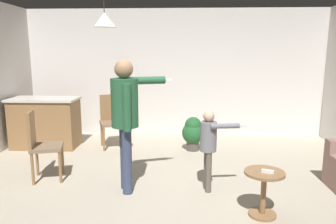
{
  "coord_description": "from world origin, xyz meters",
  "views": [
    {
      "loc": [
        0.16,
        -3.83,
        1.81
      ],
      "look_at": [
        -0.04,
        0.5,
        1.0
      ],
      "focal_mm": 34.6,
      "sensor_mm": 36.0,
      "label": 1
    }
  ],
  "objects": [
    {
      "name": "ceiling_light_pendant",
      "position": [
        -0.95,
        0.84,
        2.25
      ],
      "size": [
        0.32,
        0.32,
        0.55
      ],
      "color": "silver"
    },
    {
      "name": "spare_remote_on_table",
      "position": [
        1.08,
        -0.47,
        0.54
      ],
      "size": [
        0.13,
        0.08,
        0.04
      ],
      "primitive_type": "cube",
      "rotation": [
        0.0,
        0.0,
        1.21
      ],
      "color": "white",
      "rests_on": "side_table_by_couch"
    },
    {
      "name": "kitchen_counter",
      "position": [
        -2.45,
        2.09,
        0.48
      ],
      "size": [
        1.26,
        0.66,
        0.95
      ],
      "color": "olive",
      "rests_on": "ground"
    },
    {
      "name": "side_table_by_couch",
      "position": [
        1.06,
        -0.43,
        0.33
      ],
      "size": [
        0.44,
        0.44,
        0.52
      ],
      "color": "olive",
      "rests_on": "ground"
    },
    {
      "name": "potted_plant_corner",
      "position": [
        0.36,
        2.0,
        0.35
      ],
      "size": [
        0.41,
        0.41,
        0.63
      ],
      "color": "#4C4742",
      "rests_on": "ground"
    },
    {
      "name": "person_child",
      "position": [
        0.51,
        0.23,
        0.67
      ],
      "size": [
        0.58,
        0.31,
        1.08
      ],
      "rotation": [
        0.0,
        0.0,
        -1.43
      ],
      "color": "#60564C",
      "rests_on": "ground"
    },
    {
      "name": "ground",
      "position": [
        0.0,
        0.0,
        0.0
      ],
      "size": [
        7.68,
        7.68,
        0.0
      ],
      "primitive_type": "plane",
      "color": "#B2A893"
    },
    {
      "name": "dining_chair_by_counter",
      "position": [
        -1.83,
        0.49,
        0.55
      ],
      "size": [
        0.51,
        0.51,
        1.0
      ],
      "rotation": [
        0.0,
        0.0,
        4.98
      ],
      "color": "olive",
      "rests_on": "ground"
    },
    {
      "name": "dining_chair_near_wall",
      "position": [
        -1.2,
        2.17,
        0.55
      ],
      "size": [
        0.54,
        0.54,
        1.0
      ],
      "rotation": [
        0.0,
        0.0,
        3.5
      ],
      "color": "olive",
      "rests_on": "ground"
    },
    {
      "name": "person_adult",
      "position": [
        -0.55,
        0.17,
        1.07
      ],
      "size": [
        0.76,
        0.66,
        1.72
      ],
      "rotation": [
        0.0,
        0.0,
        -1.26
      ],
      "color": "#384260",
      "rests_on": "ground"
    },
    {
      "name": "wall_back",
      "position": [
        0.0,
        3.2,
        1.35
      ],
      "size": [
        6.4,
        0.1,
        2.7
      ],
      "primitive_type": "cube",
      "color": "silver",
      "rests_on": "ground"
    }
  ]
}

